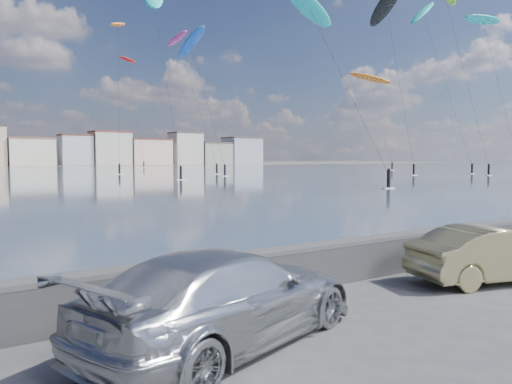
% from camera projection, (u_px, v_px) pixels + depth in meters
% --- Properties ---
extents(ground, '(700.00, 700.00, 0.00)m').
position_uv_depth(ground, '(337.00, 336.00, 8.49)').
color(ground, '#333335').
rests_on(ground, ground).
extents(seawall, '(400.00, 0.36, 1.08)m').
position_uv_depth(seawall, '(251.00, 272.00, 10.69)').
color(seawall, '#28282B').
rests_on(seawall, ground).
extents(car_silver, '(5.81, 3.80, 1.56)m').
position_uv_depth(car_silver, '(226.00, 297.00, 8.10)').
color(car_silver, '#ACAEB2').
rests_on(car_silver, ground).
extents(car_champagne, '(4.41, 2.55, 1.38)m').
position_uv_depth(car_champagne, '(493.00, 254.00, 12.17)').
color(car_champagne, tan).
rests_on(car_champagne, ground).
extents(kitesurfer_2, '(8.40, 13.44, 22.56)m').
position_uv_depth(kitesurfer_2, '(310.00, 9.00, 56.36)').
color(kitesurfer_2, '#19BFBF').
rests_on(kitesurfer_2, ground).
extents(kitesurfer_3, '(6.29, 13.35, 26.67)m').
position_uv_depth(kitesurfer_3, '(178.00, 40.00, 93.34)').
color(kitesurfer_3, '#E5338C').
rests_on(kitesurfer_3, ground).
extents(kitesurfer_4, '(8.84, 11.47, 34.34)m').
position_uv_depth(kitesurfer_4, '(423.00, 14.00, 96.15)').
color(kitesurfer_4, '#19BFBF').
rests_on(kitesurfer_4, ground).
extents(kitesurfer_6, '(4.37, 17.64, 35.35)m').
position_uv_depth(kitesurfer_6, '(127.00, 60.00, 153.04)').
color(kitesurfer_6, red).
rests_on(kitesurfer_6, ground).
extents(kitesurfer_9, '(3.43, 15.34, 25.95)m').
position_uv_depth(kitesurfer_9, '(192.00, 44.00, 87.84)').
color(kitesurfer_9, blue).
rests_on(kitesurfer_9, ground).
extents(kitesurfer_10, '(10.02, 10.01, 29.50)m').
position_uv_depth(kitesurfer_10, '(483.00, 21.00, 92.00)').
color(kitesurfer_10, '#19BFBF').
rests_on(kitesurfer_10, ground).
extents(kitesurfer_12, '(9.49, 13.94, 25.05)m').
position_uv_depth(kitesurfer_12, '(370.00, 79.00, 124.65)').
color(kitesurfer_12, orange).
rests_on(kitesurfer_12, ground).
extents(kitesurfer_14, '(5.57, 12.08, 33.49)m').
position_uv_depth(kitesurfer_14, '(386.00, 6.00, 88.20)').
color(kitesurfer_14, black).
rests_on(kitesurfer_14, ground).
extents(kitesurfer_15, '(6.54, 11.88, 29.80)m').
position_uv_depth(kitesurfer_15, '(118.00, 28.00, 95.09)').
color(kitesurfer_15, orange).
rests_on(kitesurfer_15, ground).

